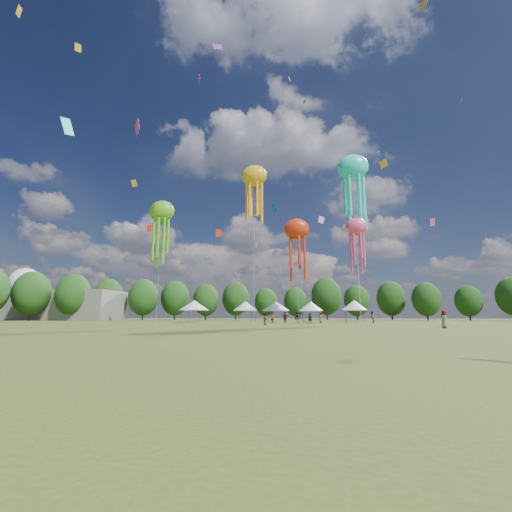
# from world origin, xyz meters

# --- Properties ---
(ground) EXTENTS (300.00, 300.00, 0.00)m
(ground) POSITION_xyz_m (0.00, 0.00, 0.00)
(ground) COLOR #384416
(ground) RESTS_ON ground
(spectator_near) EXTENTS (0.93, 0.93, 1.52)m
(spectator_near) POSITION_xyz_m (-3.74, 32.94, 0.76)
(spectator_near) COLOR gray
(spectator_near) RESTS_ON ground
(spectators_far) EXTENTS (20.85, 25.10, 1.92)m
(spectators_far) POSITION_xyz_m (3.85, 44.21, 0.90)
(spectators_far) COLOR gray
(spectators_far) RESTS_ON ground
(festival_tents) EXTENTS (36.16, 9.26, 4.23)m
(festival_tents) POSITION_xyz_m (-6.83, 54.58, 3.15)
(festival_tents) COLOR #47474C
(festival_tents) RESTS_ON ground
(show_kites) EXTENTS (39.49, 18.79, 27.41)m
(show_kites) POSITION_xyz_m (-4.36, 40.21, 18.66)
(show_kites) COLOR #FFAF1A
(show_kites) RESTS_ON ground
(small_kites) EXTENTS (81.81, 58.95, 44.34)m
(small_kites) POSITION_xyz_m (-3.08, 40.96, 31.09)
(small_kites) COLOR #FFAF1A
(small_kites) RESTS_ON ground
(treeline) EXTENTS (201.57, 95.24, 13.43)m
(treeline) POSITION_xyz_m (-3.87, 62.51, 6.54)
(treeline) COLOR #38281C
(treeline) RESTS_ON ground
(hangar) EXTENTS (40.00, 12.00, 8.00)m
(hangar) POSITION_xyz_m (-72.00, 72.00, 4.00)
(hangar) COLOR gray
(hangar) RESTS_ON ground
(radome) EXTENTS (9.00, 9.00, 16.00)m
(radome) POSITION_xyz_m (-88.00, 78.00, 9.99)
(radome) COLOR white
(radome) RESTS_ON ground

